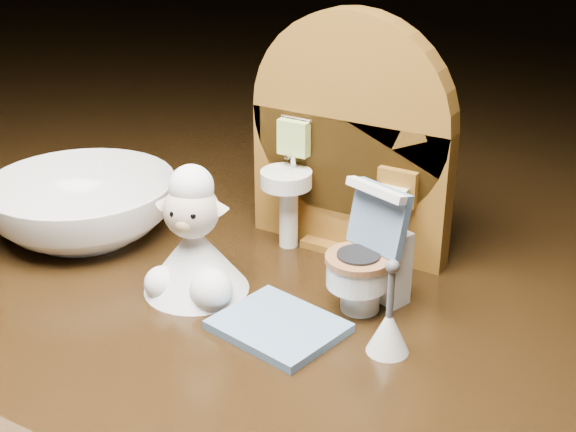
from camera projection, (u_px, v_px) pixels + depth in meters
The scene contains 6 objects.
backdrop_panel at pixel (348, 149), 0.49m from camera, with size 0.13×0.05×0.15m.
toy_toilet at pixel (370, 263), 0.44m from camera, with size 0.04×0.05×0.07m.
bath_mat at pixel (279, 326), 0.42m from camera, with size 0.06×0.05×0.00m, color #6081A8.
toilet_brush at pixel (389, 328), 0.40m from camera, with size 0.02×0.02×0.05m.
plush_lamb at pixel (194, 249), 0.45m from camera, with size 0.06×0.06×0.08m.
ceramic_bowl at pixel (83, 207), 0.52m from camera, with size 0.12×0.12×0.04m, color white.
Camera 1 is at (0.20, -0.35, 0.23)m, focal length 50.00 mm.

